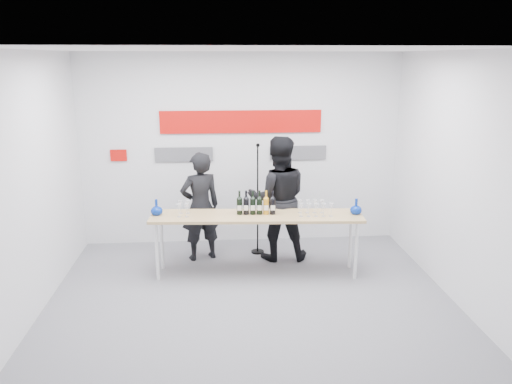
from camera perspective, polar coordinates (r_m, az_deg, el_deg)
The scene contains 12 objects.
ground at distance 6.45m, azimuth -0.67°, elevation -11.71°, with size 5.00×5.00×0.00m, color slate.
back_wall at distance 7.88m, azimuth -1.69°, elevation 4.81°, with size 5.00×0.04×3.00m, color silver.
signage at distance 7.80m, azimuth -2.11°, elevation 6.98°, with size 3.38×0.02×0.79m.
tasting_table at distance 6.76m, azimuth 0.07°, elevation -3.15°, with size 2.89×0.76×0.86m.
wine_bottles at distance 6.72m, azimuth 0.02°, elevation -1.21°, with size 0.53×0.11×0.33m.
decanter_left at distance 6.85m, azimuth -11.30°, elevation -1.70°, with size 0.16×0.16×0.21m, color navy, non-canonical shape.
decanter_right at distance 6.88m, azimuth 11.37°, elevation -1.61°, with size 0.16×0.16×0.21m, color navy, non-canonical shape.
glasses_left at distance 6.77m, azimuth -8.29°, elevation -1.89°, with size 0.17×0.23×0.18m.
glasses_right at distance 6.76m, azimuth 6.64°, elevation -1.86°, with size 0.46×0.25×0.18m.
presenter_left at distance 7.32m, azimuth -6.38°, elevation -1.67°, with size 0.59×0.39×1.61m, color black.
presenter_right at distance 7.28m, azimuth 2.52°, elevation -0.77°, with size 0.89×0.70×1.84m, color black.
mic_stand at distance 7.58m, azimuth 0.19°, elevation -3.26°, with size 0.20×0.20×1.71m.
Camera 1 is at (-0.38, -5.74, 2.92)m, focal length 35.00 mm.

